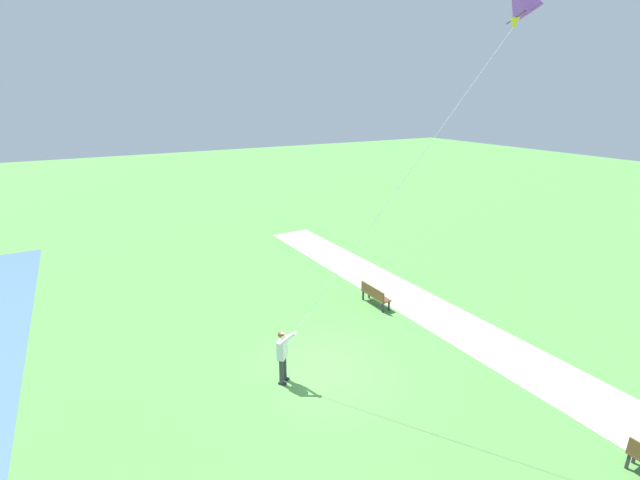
{
  "coord_description": "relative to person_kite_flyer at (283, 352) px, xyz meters",
  "views": [
    {
      "loc": [
        6.01,
        10.46,
        8.41
      ],
      "look_at": [
        0.72,
        0.96,
        4.8
      ],
      "focal_mm": 24.54,
      "sensor_mm": 36.0,
      "label": 1
    }
  ],
  "objects": [
    {
      "name": "ground_plane",
      "position": [
        -1.43,
        0.07,
        -1.05
      ],
      "size": [
        120.0,
        120.0,
        0.0
      ],
      "primitive_type": "plane",
      "color": "#569947"
    },
    {
      "name": "flying_kite",
      "position": [
        -3.53,
        3.68,
        9.14
      ],
      "size": [
        4.02,
        4.24,
        9.0
      ],
      "color": "purple"
    },
    {
      "name": "walkway_path",
      "position": [
        -7.32,
        2.07,
        -1.04
      ],
      "size": [
        3.48,
        32.06,
        0.02
      ],
      "primitive_type": "cube",
      "rotation": [
        0.0,
        0.0,
        0.03
      ],
      "color": "#B7AD99",
      "rests_on": "ground"
    },
    {
      "name": "park_bench_near_walkway",
      "position": [
        -5.48,
        -2.87,
        -0.54
      ],
      "size": [
        0.49,
        1.51,
        0.88
      ],
      "color": "brown",
      "rests_on": "ground"
    },
    {
      "name": "person_kite_flyer",
      "position": [
        0.0,
        0.0,
        0.0
      ],
      "size": [
        0.59,
        0.6,
        1.83
      ],
      "color": "#232328",
      "rests_on": "ground"
    }
  ]
}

